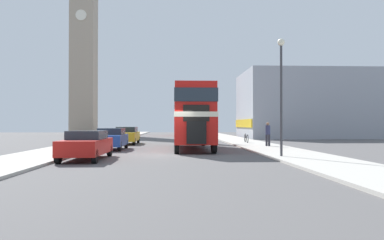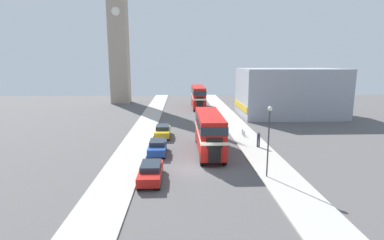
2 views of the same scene
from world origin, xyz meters
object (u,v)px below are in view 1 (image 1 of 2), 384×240
object	(u,v)px
car_parked_far	(127,135)
bicycle_on_pavement	(246,138)
pedestrian_walking	(268,133)
street_lamp	(281,79)
bus_distant	(186,118)
car_parked_near	(87,144)
church_tower	(84,23)
car_parked_mid	(111,138)
double_decker_bus	(192,113)

from	to	relation	value
car_parked_far	bicycle_on_pavement	size ratio (longest dim) A/B	2.64
pedestrian_walking	street_lamp	bearing A→B (deg)	-99.96
bus_distant	car_parked_far	bearing A→B (deg)	-103.93
bus_distant	bicycle_on_pavement	world-z (taller)	bus_distant
bus_distant	car_parked_near	distance (m)	38.84
car_parked_near	car_parked_far	xyz separation A→B (m)	(0.14, 14.25, 0.04)
bicycle_on_pavement	church_tower	size ratio (longest dim) A/B	0.05
car_parked_mid	car_parked_far	xyz separation A→B (m)	(0.12, 7.24, 0.02)
double_decker_bus	church_tower	size ratio (longest dim) A/B	0.27
bus_distant	car_parked_near	xyz separation A→B (m)	(-6.11, -38.31, -1.94)
car_parked_near	double_decker_bus	bearing A→B (deg)	53.77
double_decker_bus	pedestrian_walking	size ratio (longest dim) A/B	5.83
car_parked_mid	car_parked_near	bearing A→B (deg)	-90.13
car_parked_near	car_parked_far	distance (m)	14.25
bus_distant	street_lamp	distance (m)	38.35
bicycle_on_pavement	street_lamp	world-z (taller)	street_lamp
double_decker_bus	bicycle_on_pavement	size ratio (longest dim) A/B	5.74
car_parked_far	bus_distant	bearing A→B (deg)	76.07
double_decker_bus	car_parked_near	distance (m)	9.37
car_parked_near	car_parked_mid	bearing A→B (deg)	89.87
car_parked_mid	church_tower	world-z (taller)	church_tower
car_parked_near	church_tower	bearing A→B (deg)	103.57
double_decker_bus	car_parked_far	size ratio (longest dim) A/B	2.17
pedestrian_walking	church_tower	world-z (taller)	church_tower
bus_distant	car_parked_mid	size ratio (longest dim) A/B	2.67
pedestrian_walking	street_lamp	distance (m)	9.21
double_decker_bus	car_parked_far	distance (m)	8.81
car_parked_near	car_parked_mid	size ratio (longest dim) A/B	1.11
bus_distant	street_lamp	xyz separation A→B (m)	(3.43, -38.17, 1.28)
car_parked_far	double_decker_bus	bearing A→B (deg)	-52.17
bus_distant	bicycle_on_pavement	xyz separation A→B (m)	(4.37, -24.35, -2.19)
double_decker_bus	church_tower	distance (m)	46.64
car_parked_mid	street_lamp	bearing A→B (deg)	-35.85
double_decker_bus	bicycle_on_pavement	bearing A→B (deg)	52.36
pedestrian_walking	bicycle_on_pavement	world-z (taller)	pedestrian_walking
pedestrian_walking	bicycle_on_pavement	bearing A→B (deg)	96.29
bicycle_on_pavement	street_lamp	distance (m)	14.28
double_decker_bus	street_lamp	world-z (taller)	street_lamp
car_parked_near	car_parked_mid	xyz separation A→B (m)	(0.02, 7.01, 0.02)
double_decker_bus	church_tower	xyz separation A→B (m)	(-16.91, 40.08, 16.82)
car_parked_mid	pedestrian_walking	world-z (taller)	pedestrian_walking
bus_distant	bicycle_on_pavement	bearing A→B (deg)	-79.82
bicycle_on_pavement	bus_distant	bearing A→B (deg)	100.18
bicycle_on_pavement	double_decker_bus	bearing A→B (deg)	-127.64
car_parked_mid	car_parked_far	bearing A→B (deg)	89.01
bus_distant	church_tower	size ratio (longest dim) A/B	0.29
pedestrian_walking	bus_distant	bearing A→B (deg)	99.50
double_decker_bus	bus_distant	size ratio (longest dim) A/B	0.91
street_lamp	car_parked_mid	bearing A→B (deg)	144.15
pedestrian_walking	church_tower	distance (m)	48.37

